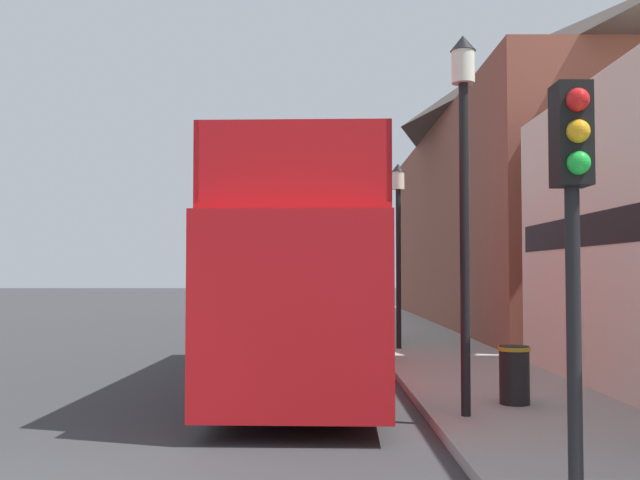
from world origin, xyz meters
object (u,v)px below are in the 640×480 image
Objects in this scene: traffic_signal at (573,196)px; lamp_post_second at (398,221)px; parked_car_ahead_of_bus at (329,321)px; lamp_post_nearest at (464,155)px; tour_bus at (309,286)px; litter_bin at (514,373)px.

traffic_signal is 13.16m from lamp_post_second.
parked_car_ahead_of_bus is 12.42m from lamp_post_nearest.
tour_bus is 4.65m from lamp_post_nearest.
tour_bus is 11.44× the size of litter_bin.
tour_bus is at bearing 137.81° from litter_bin.
tour_bus is 2.06× the size of lamp_post_second.
lamp_post_nearest reaches higher than parked_car_ahead_of_bus.
litter_bin is (0.90, 0.90, -3.10)m from lamp_post_nearest.
traffic_signal is (2.21, -7.81, 0.88)m from tour_bus.
traffic_signal is 4.09× the size of litter_bin.
lamp_post_second is 8.62m from litter_bin.
traffic_signal is 4.26m from lamp_post_nearest.
parked_car_ahead_of_bus is 0.80× the size of lamp_post_nearest.
lamp_post_nearest is at bearing -134.99° from litter_bin.
traffic_signal is at bearing -71.91° from tour_bus.
lamp_post_nearest reaches higher than lamp_post_second.
parked_car_ahead_of_bus is at bearing 97.90° from lamp_post_nearest.
tour_bus reaches higher than traffic_signal.
parked_car_ahead_of_bus is 11.31m from litter_bin.
lamp_post_nearest is at bearing -57.35° from tour_bus.
lamp_post_nearest is (2.15, -3.67, 1.87)m from tour_bus.
litter_bin is (0.81, -8.11, -2.82)m from lamp_post_second.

